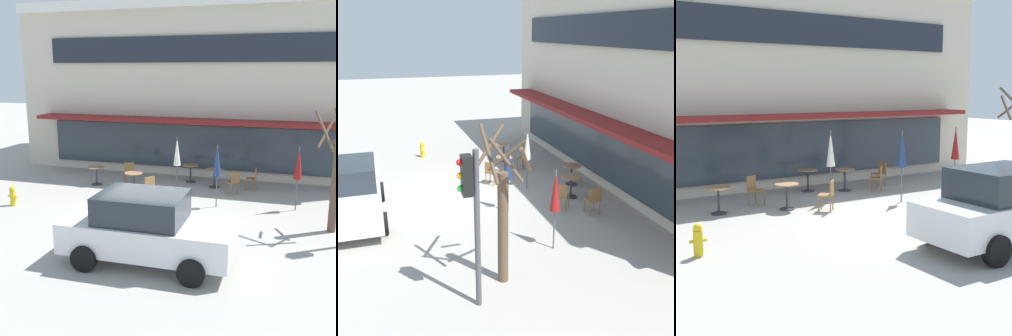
% 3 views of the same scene
% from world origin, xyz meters
% --- Properties ---
extents(ground_plane, '(80.00, 80.00, 0.00)m').
position_xyz_m(ground_plane, '(0.00, 0.00, 0.00)').
color(ground_plane, '#9E9B93').
extents(building_facade, '(17.13, 9.10, 7.68)m').
position_xyz_m(building_facade, '(0.00, 9.97, 3.84)').
color(building_facade, beige).
rests_on(building_facade, ground).
extents(cafe_table_near_wall, '(0.70, 0.70, 0.76)m').
position_xyz_m(cafe_table_near_wall, '(0.01, 5.00, 0.52)').
color(cafe_table_near_wall, '#333338').
rests_on(cafe_table_near_wall, ground).
extents(cafe_table_streetside, '(0.70, 0.70, 0.76)m').
position_xyz_m(cafe_table_streetside, '(1.15, 4.43, 0.52)').
color(cafe_table_streetside, '#333338').
rests_on(cafe_table_streetside, ground).
extents(cafe_table_by_tree, '(0.70, 0.70, 0.76)m').
position_xyz_m(cafe_table_by_tree, '(-1.78, 2.95, 0.52)').
color(cafe_table_by_tree, '#333338').
rests_on(cafe_table_by_tree, ground).
extents(cafe_table_mid_patio, '(0.70, 0.70, 0.76)m').
position_xyz_m(cafe_table_mid_patio, '(-3.64, 3.46, 0.52)').
color(cafe_table_mid_patio, '#333338').
rests_on(cafe_table_mid_patio, ground).
extents(patio_umbrella_green_folded, '(0.28, 0.28, 2.20)m').
position_xyz_m(patio_umbrella_green_folded, '(4.32, 2.41, 1.63)').
color(patio_umbrella_green_folded, '#4C4C51').
rests_on(patio_umbrella_green_folded, ground).
extents(patio_umbrella_cream_folded, '(0.28, 0.28, 2.20)m').
position_xyz_m(patio_umbrella_cream_folded, '(1.67, 1.99, 1.63)').
color(patio_umbrella_cream_folded, '#4C4C51').
rests_on(patio_umbrella_cream_folded, ground).
extents(patio_umbrella_corner_open, '(0.28, 0.28, 2.20)m').
position_xyz_m(patio_umbrella_corner_open, '(-0.11, 3.27, 1.63)').
color(patio_umbrella_corner_open, '#4C4C51').
rests_on(patio_umbrella_corner_open, ground).
extents(cafe_chair_0, '(0.56, 0.56, 0.89)m').
position_xyz_m(cafe_chair_0, '(2.02, 3.69, 0.53)').
color(cafe_chair_0, olive).
rests_on(cafe_chair_0, ground).
extents(cafe_chair_1, '(0.55, 0.55, 0.89)m').
position_xyz_m(cafe_chair_1, '(-2.37, 3.97, 0.53)').
color(cafe_chair_1, olive).
rests_on(cafe_chair_1, ground).
extents(cafe_chair_2, '(0.56, 0.56, 0.89)m').
position_xyz_m(cafe_chair_2, '(-0.87, 2.13, 0.53)').
color(cafe_chair_2, olive).
rests_on(cafe_chair_2, ground).
extents(cafe_chair_3, '(0.41, 0.41, 0.89)m').
position_xyz_m(cafe_chair_3, '(2.68, 4.47, 0.53)').
color(cafe_chair_3, olive).
rests_on(cafe_chair_3, ground).
extents(parked_sedan, '(4.22, 2.05, 1.76)m').
position_xyz_m(parked_sedan, '(0.79, -2.75, 0.88)').
color(parked_sedan, silver).
rests_on(parked_sedan, ground).
extents(street_tree, '(1.44, 1.44, 3.68)m').
position_xyz_m(street_tree, '(5.35, 0.71, 1.67)').
color(street_tree, brown).
rests_on(street_tree, ground).
extents(fire_hydrant, '(0.36, 0.20, 0.71)m').
position_xyz_m(fire_hydrant, '(-5.22, 0.09, 0.35)').
color(fire_hydrant, gold).
rests_on(fire_hydrant, ground).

